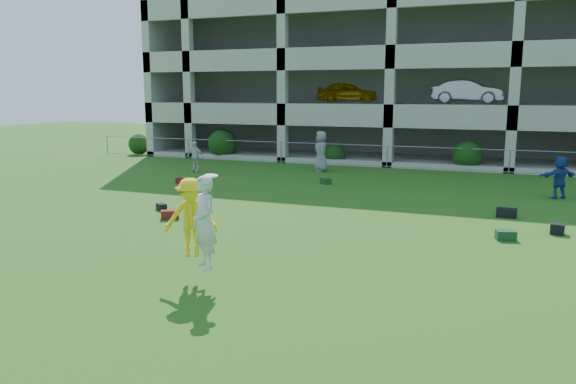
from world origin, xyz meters
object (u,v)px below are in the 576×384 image
at_px(crate_d, 557,229).
at_px(frisbee_contest, 195,219).
at_px(bystander_d, 560,177).
at_px(parking_garage, 416,60).
at_px(bystander_b, 195,157).
at_px(bystander_c, 321,151).

xyz_separation_m(crate_d, frisbee_contest, (-7.36, -7.17, 1.20)).
relative_size(bystander_d, parking_garage, 0.05).
bearing_deg(parking_garage, bystander_b, -122.06).
distance_m(bystander_c, frisbee_contest, 17.02).
distance_m(bystander_d, crate_d, 5.96).
bearing_deg(bystander_d, frisbee_contest, 26.67).
bearing_deg(frisbee_contest, bystander_b, 120.64).
bearing_deg(crate_d, bystander_c, 136.29).
bearing_deg(bystander_d, bystander_c, -51.97).
height_order(bystander_c, parking_garage, parking_garage).
xyz_separation_m(bystander_d, frisbee_contest, (-7.81, -13.08, 0.55)).
bearing_deg(bystander_c, bystander_b, -95.81).
relative_size(bystander_c, bystander_d, 1.26).
bearing_deg(crate_d, bystander_b, 155.60).
relative_size(bystander_b, parking_garage, 0.05).
height_order(bystander_c, bystander_d, bystander_c).
distance_m(frisbee_contest, parking_garage, 28.49).
height_order(bystander_b, crate_d, bystander_b).
height_order(bystander_c, frisbee_contest, frisbee_contest).
xyz_separation_m(bystander_d, crate_d, (-0.45, -5.91, -0.65)).
bearing_deg(bystander_c, parking_garage, 137.62).
height_order(bystander_c, crate_d, bystander_c).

